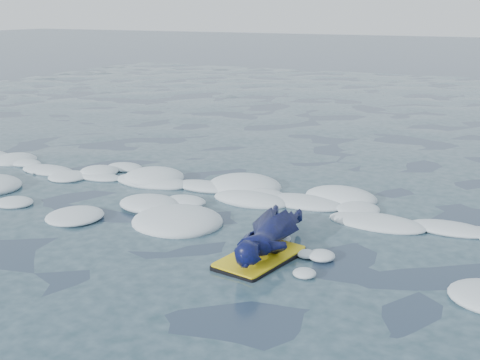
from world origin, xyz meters
name	(u,v)px	position (x,y,z in m)	size (l,w,h in m)	color
ground	(138,220)	(0.00, 0.00, 0.00)	(120.00, 120.00, 0.00)	#1C2A44
foam_band	(177,200)	(0.00, 1.03, 0.00)	(12.00, 3.10, 0.30)	white
prone_woman_unit	(268,237)	(2.16, -0.34, 0.23)	(0.83, 1.80, 0.45)	black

